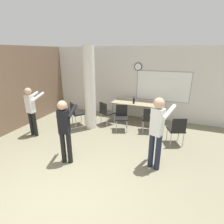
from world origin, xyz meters
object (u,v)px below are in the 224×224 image
Objects in this scene: chair_table_right at (149,118)px; chair_mid_room at (177,129)px; folding_table at (136,103)px; chair_table_front at (122,116)px; chair_near_pillar at (76,112)px; person_playing_side at (157,128)px; person_playing_front at (65,127)px; person_watching_back at (31,108)px; bottle_on_table at (134,101)px; chair_table_left at (106,112)px.

chair_table_right is 1.07m from chair_mid_room.
chair_table_front reaches higher than folding_table.
person_playing_side is (3.05, -1.52, 0.49)m from chair_near_pillar.
person_watching_back is (-1.85, 0.85, -0.01)m from person_playing_front.
bottle_on_table is 0.31× the size of chair_table_right.
bottle_on_table is 0.16× the size of person_playing_side.
person_playing_side reaches higher than person_watching_back.
person_playing_front is at bearing -122.85° from chair_table_right.
chair_near_pillar is 2.34m from person_playing_front.
chair_table_left is at bearing -146.68° from bottle_on_table.
chair_mid_room is (1.81, -0.45, 0.00)m from chair_table_front.
chair_mid_room is at bearing 36.75° from person_playing_front.
person_watching_back is at bearing -140.60° from bottle_on_table.
chair_mid_room is (1.56, -1.42, -0.20)m from folding_table.
chair_table_right is 0.51× the size of person_playing_side.
chair_table_front is at bearing -104.35° from folding_table.
chair_near_pillar is at bearing 116.05° from person_playing_front.
chair_table_right is 2.60m from chair_near_pillar.
chair_mid_room is 4.45m from person_watching_back.
person_watching_back reaches higher than bottle_on_table.
folding_table is at bearing 112.64° from person_playing_side.
bottle_on_table is 3.21m from person_playing_front.
person_watching_back is at bearing -138.00° from chair_table_left.
chair_table_right is at bearing -2.82° from chair_table_left.
chair_table_right is at bearing 8.79° from chair_table_front.
chair_mid_room is 2.57m from chair_table_left.
chair_near_pillar is 3.44m from person_playing_side.
person_playing_side is at bearing -75.92° from chair_table_right.
folding_table is 2.27m from chair_near_pillar.
chair_table_right is at bearing -51.56° from folding_table.
person_playing_front reaches higher than folding_table.
chair_table_left is at bearing 23.97° from chair_near_pillar.
person_watching_back is at bearing -155.24° from chair_table_right.
person_watching_back is at bearing -138.88° from folding_table.
chair_near_pillar is 1.00× the size of chair_table_left.
person_playing_front is (0.01, -2.51, 0.42)m from chair_table_left.
chair_mid_room is 3.49m from chair_near_pillar.
chair_mid_room is 0.55× the size of person_watching_back.
folding_table is 1.12× the size of person_playing_front.
folding_table is 2.95m from person_playing_side.
person_playing_side reaches higher than bottle_on_table.
person_watching_back is at bearing -124.75° from chair_near_pillar.
person_watching_back is at bearing -167.08° from chair_mid_room.
chair_table_right is 1.00× the size of chair_mid_room.
chair_mid_room is 0.51× the size of person_playing_side.
bottle_on_table is (-0.04, -0.17, 0.15)m from folding_table.
bottle_on_table is 3.52m from person_watching_back.
chair_table_right is 1.00× the size of chair_table_front.
bottle_on_table is 2.17m from chair_near_pillar.
chair_table_front is 0.55× the size of person_watching_back.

